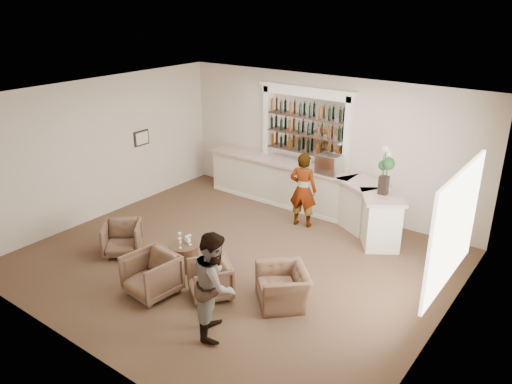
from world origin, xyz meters
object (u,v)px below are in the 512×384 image
Objects in this scene: flower_vase at (385,167)px; armchair_left at (122,238)px; sommelier at (303,190)px; armchair_right at (210,280)px; armchair_far at (283,287)px; armchair_center at (152,275)px; cocktail_table at (184,256)px; guest at (215,284)px; bar_counter at (306,189)px; espresso_machine at (329,164)px.

armchair_left is at bearing -138.25° from flower_vase.
armchair_right is at bearing 81.48° from sommelier.
sommelier is at bearing 160.55° from armchair_far.
flower_vase is at bearing 66.90° from armchair_center.
guest reaches higher than cocktail_table.
sommelier is at bearing 87.54° from armchair_center.
bar_counter is at bearing 93.15° from armchair_center.
espresso_machine reaches higher than armchair_center.
cocktail_table is at bearing 24.66° from guest.
armchair_right is (1.07, -0.45, 0.08)m from cocktail_table.
bar_counter is 5.94× the size of armchair_far.
espresso_machine is at bearing -123.21° from sommelier.
bar_counter is 4.56m from armchair_left.
sommelier reaches higher than armchair_far.
guest reaches higher than espresso_machine.
armchair_left is at bearing 164.01° from armchair_center.
sommelier reaches higher than espresso_machine.
armchair_right is 1.29m from armchair_far.
guest is 1.15m from armchair_right.
armchair_left is (-3.25, 0.80, -0.53)m from guest.
armchair_center is 2.35m from armchair_far.
flower_vase is (4.06, 3.63, 1.38)m from armchair_left.
armchair_center reaches higher than armchair_left.
cocktail_table is at bearing -167.01° from armchair_right.
cocktail_table is 1.48m from armchair_left.
armchair_left is 2.52m from armchair_right.
cocktail_table is at bearing -105.60° from espresso_machine.
armchair_right reaches higher than armchair_far.
sommelier is 2.33× the size of armchair_left.
armchair_far is 3.46m from flower_vase.
armchair_left is 4.91m from espresso_machine.
sommelier is at bearing -64.05° from bar_counter.
guest is at bearing -80.96° from espresso_machine.
armchair_left is (-1.90, -4.13, -0.23)m from bar_counter.
guest is 2.05× the size of armchair_center.
bar_counter is at bearing 133.76° from armchair_right.
armchair_far is at bearing -64.27° from bar_counter.
espresso_machine is (2.52, 4.08, 1.02)m from armchair_left.
flower_vase reaches higher than guest.
espresso_machine is (-1.13, 3.58, 1.05)m from armchair_far.
guest is 2.39× the size of armchair_right.
sommelier is 4.15m from armchair_center.
sommelier reaches higher than cocktail_table.
guest reaches higher than armchair_left.
bar_counter reaches higher than armchair_center.
armchair_far is 3.90m from espresso_machine.
sommelier is 1.69× the size of flower_vase.
armchair_left is at bearing -121.16° from espresso_machine.
guest is (1.35, -4.93, 0.30)m from bar_counter.
cocktail_table is 0.68× the size of armchair_center.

